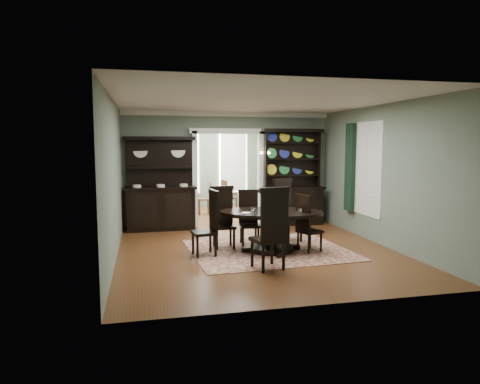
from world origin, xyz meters
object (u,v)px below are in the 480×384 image
(welsh_dresser, at_px, (292,190))
(parlor_table, at_px, (225,200))
(dining_table, at_px, (271,223))
(sideboard, at_px, (161,197))

(welsh_dresser, bearing_deg, parlor_table, 130.33)
(dining_table, xyz_separation_m, parlor_table, (-0.06, 4.67, -0.12))
(sideboard, xyz_separation_m, welsh_dresser, (3.51, -0.00, 0.11))
(welsh_dresser, xyz_separation_m, parlor_table, (-1.49, 1.91, -0.48))
(parlor_table, bearing_deg, welsh_dresser, -52.01)
(sideboard, height_order, welsh_dresser, welsh_dresser)
(dining_table, bearing_deg, sideboard, 142.86)
(dining_table, height_order, welsh_dresser, welsh_dresser)
(sideboard, distance_m, parlor_table, 2.80)
(sideboard, distance_m, welsh_dresser, 3.51)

